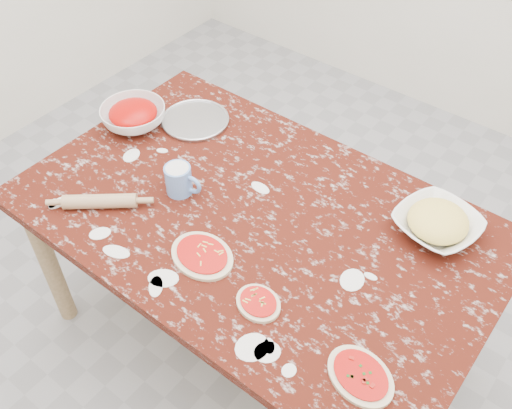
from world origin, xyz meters
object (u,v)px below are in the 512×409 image
object	(u,v)px
worktable	(256,231)
sauce_bowl	(134,116)
pizza_tray	(195,121)
rolling_pin	(100,201)
flour_mug	(179,180)
cheese_bowl	(437,225)

from	to	relation	value
worktable	sauce_bowl	xyz separation A→B (m)	(-0.68, 0.10, 0.12)
worktable	pizza_tray	bearing A→B (deg)	153.25
worktable	sauce_bowl	size ratio (longest dim) A/B	6.32
worktable	rolling_pin	world-z (taller)	rolling_pin
flour_mug	rolling_pin	distance (m)	0.28
worktable	flour_mug	bearing A→B (deg)	-165.46
worktable	pizza_tray	size ratio (longest dim) A/B	6.08
worktable	cheese_bowl	bearing A→B (deg)	30.73
cheese_bowl	flour_mug	xyz separation A→B (m)	(-0.78, -0.37, 0.02)
cheese_bowl	flour_mug	world-z (taller)	flour_mug
flour_mug	rolling_pin	xyz separation A→B (m)	(-0.16, -0.22, -0.03)
pizza_tray	cheese_bowl	distance (m)	1.01
worktable	pizza_tray	world-z (taller)	pizza_tray
sauce_bowl	cheese_bowl	size ratio (longest dim) A/B	0.97
flour_mug	pizza_tray	bearing A→B (deg)	125.05
rolling_pin	sauce_bowl	bearing A→B (deg)	122.06
cheese_bowl	flour_mug	distance (m)	0.87
cheese_bowl	rolling_pin	bearing A→B (deg)	-147.86
pizza_tray	flour_mug	xyz separation A→B (m)	(0.23, -0.33, 0.05)
pizza_tray	rolling_pin	world-z (taller)	rolling_pin
sauce_bowl	flour_mug	distance (m)	0.44
pizza_tray	flour_mug	size ratio (longest dim) A/B	1.91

